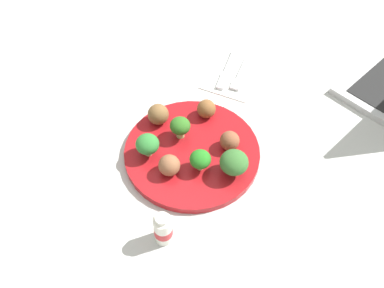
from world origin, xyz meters
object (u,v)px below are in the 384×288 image
at_px(broccoli_floret_near_rim, 180,126).
at_px(yogurt_bottle, 163,229).
at_px(broccoli_floret_front_left, 200,159).
at_px(knife, 227,71).
at_px(broccoli_floret_far_rim, 234,162).
at_px(meatball_far_rim, 158,114).
at_px(napkin, 234,72).
at_px(fork, 240,75).
at_px(broccoli_floret_center, 147,144).
at_px(meatball_back_right, 230,141).
at_px(meatball_mid_right, 169,165).
at_px(plate, 192,152).
at_px(meatball_front_right, 206,109).

bearing_deg(broccoli_floret_near_rim, yogurt_bottle, 23.82).
bearing_deg(broccoli_floret_front_left, knife, -162.76).
xyz_separation_m(broccoli_floret_far_rim, knife, (-0.27, -0.15, -0.04)).
distance_m(meatball_far_rim, napkin, 0.25).
height_order(napkin, fork, fork).
xyz_separation_m(broccoli_floret_center, broccoli_floret_far_rim, (-0.05, 0.17, 0.00)).
height_order(meatball_far_rim, napkin, meatball_far_rim).
distance_m(broccoli_floret_center, knife, 0.32).
bearing_deg(yogurt_bottle, meatball_back_right, 177.50).
bearing_deg(broccoli_floret_near_rim, fork, 174.76).
relative_size(broccoli_floret_near_rim, meatball_back_right, 1.22).
bearing_deg(yogurt_bottle, broccoli_floret_center, -137.58).
height_order(broccoli_floret_far_rim, meatball_back_right, broccoli_floret_far_rim).
relative_size(fork, knife, 0.84).
xyz_separation_m(broccoli_floret_center, meatball_far_rim, (-0.08, -0.03, -0.01)).
distance_m(meatball_mid_right, napkin, 0.34).
distance_m(plate, yogurt_bottle, 0.20).
relative_size(plate, meatball_mid_right, 6.53).
bearing_deg(broccoli_floret_front_left, broccoli_floret_far_rim, 111.01).
bearing_deg(broccoli_floret_near_rim, knife, -176.81).
bearing_deg(fork, napkin, -106.84).
height_order(broccoli_floret_near_rim, broccoli_floret_far_rim, broccoli_floret_far_rim).
bearing_deg(meatball_front_right, broccoli_floret_front_left, 24.33).
bearing_deg(meatball_front_right, broccoli_floret_near_rim, -12.89).
xyz_separation_m(plate, meatball_mid_right, (0.07, -0.01, 0.03)).
height_order(plate, broccoli_floret_center, broccoli_floret_center).
distance_m(broccoli_floret_near_rim, yogurt_bottle, 0.23).
height_order(broccoli_floret_center, fork, broccoli_floret_center).
distance_m(meatball_back_right, meatball_front_right, 0.10).
xyz_separation_m(broccoli_floret_front_left, meatball_back_right, (-0.08, 0.03, -0.01)).
distance_m(plate, broccoli_floret_center, 0.10).
distance_m(broccoli_floret_front_left, meatball_back_right, 0.08).
bearing_deg(broccoli_floret_near_rim, meatball_far_rim, -100.21).
bearing_deg(plate, broccoli_floret_center, -53.35).
relative_size(plate, meatball_back_right, 6.90).
bearing_deg(meatball_back_right, plate, -53.46).
bearing_deg(broccoli_floret_far_rim, broccoli_floret_center, -74.79).
bearing_deg(meatball_front_right, napkin, -174.93).
distance_m(meatball_far_rim, yogurt_bottle, 0.27).
distance_m(meatball_mid_right, meatball_far_rim, 0.14).
bearing_deg(meatball_mid_right, plate, 171.01).
xyz_separation_m(meatball_front_right, yogurt_bottle, (0.29, 0.07, -0.00)).
distance_m(broccoli_floret_center, broccoli_floret_near_rim, 0.08).
xyz_separation_m(fork, knife, (0.00, -0.04, -0.00)).
xyz_separation_m(broccoli_floret_front_left, knife, (-0.29, -0.09, -0.04)).
xyz_separation_m(broccoli_floret_far_rim, napkin, (-0.28, -0.13, -0.05)).
relative_size(napkin, yogurt_bottle, 2.22).
distance_m(meatball_far_rim, meatball_back_right, 0.16).
distance_m(broccoli_floret_near_rim, fork, 0.25).
xyz_separation_m(broccoli_floret_far_rim, fork, (-0.27, -0.12, -0.04)).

